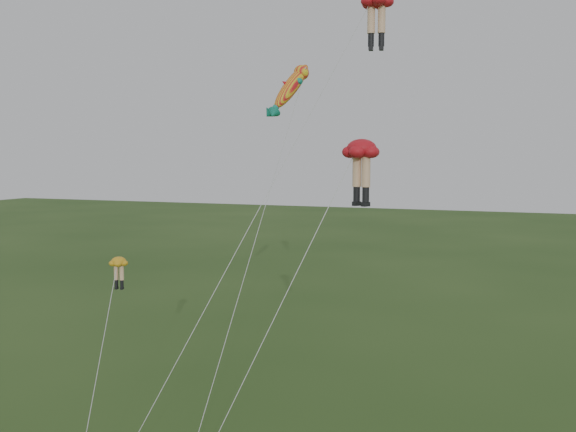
% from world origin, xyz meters
% --- Properties ---
extents(legs_kite_red_high, '(9.82, 11.03, 21.93)m').
position_xyz_m(legs_kite_red_high, '(5.86, 8.24, 21.05)').
color(legs_kite_red_high, red).
rests_on(legs_kite_red_high, ground).
extents(legs_kite_red_mid, '(6.90, 6.43, 14.71)m').
position_xyz_m(legs_kite_red_mid, '(6.90, 1.84, 13.95)').
color(legs_kite_red_mid, red).
rests_on(legs_kite_red_mid, ground).
extents(legs_kite_yellow, '(3.13, 7.49, 9.16)m').
position_xyz_m(legs_kite_yellow, '(-5.44, 3.09, 8.38)').
color(legs_kite_yellow, gold).
rests_on(legs_kite_yellow, ground).
extents(fish_kite, '(2.33, 12.56, 19.40)m').
position_xyz_m(fish_kite, '(0.64, 10.81, 17.77)').
color(fish_kite, yellow).
rests_on(fish_kite, ground).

